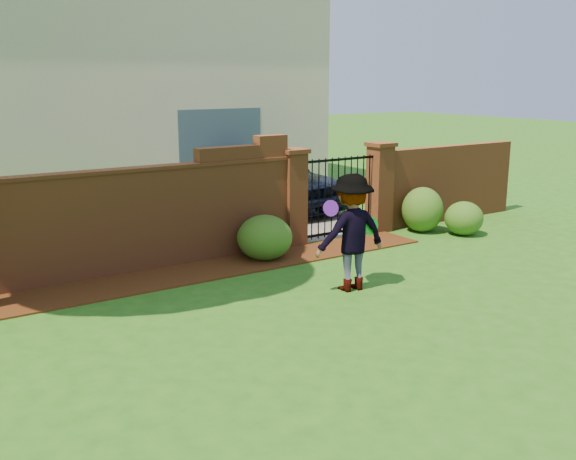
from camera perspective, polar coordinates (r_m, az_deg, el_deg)
ground at (r=8.32m, az=2.08°, el=-9.45°), size 80.00×80.00×0.01m
mulch_bed at (r=10.69m, az=-12.66°, el=-4.45°), size 11.10×1.08×0.03m
brick_wall at (r=10.77m, az=-19.44°, el=0.27°), size 8.70×0.31×2.16m
brick_wall_return at (r=15.27m, az=13.65°, el=3.99°), size 4.00×0.25×1.70m
pillar_left at (r=12.54m, az=0.42°, el=2.90°), size 0.50×0.50×1.88m
pillar_right at (r=13.87m, az=8.00°, el=3.77°), size 0.50×0.50×1.88m
iron_gate at (r=13.19m, az=4.39°, el=2.93°), size 1.78×0.03×1.60m
driveway at (r=16.63m, az=-4.13°, el=2.10°), size 3.20×8.00×0.01m
house at (r=19.04m, az=-17.16°, el=12.53°), size 12.40×6.40×6.30m
car at (r=16.08m, az=-1.22°, el=4.56°), size 2.53×4.82×1.56m
shrub_left at (r=11.66m, az=-2.04°, el=-0.66°), size 0.99×0.99×0.81m
shrub_middle at (r=14.04m, az=11.65°, el=1.76°), size 0.87×0.87×0.95m
shrub_right at (r=13.98m, az=15.10°, el=0.99°), size 0.79×0.79×0.70m
man at (r=9.92m, az=5.63°, el=-0.27°), size 1.23×0.79×1.80m
frisbee_purple at (r=9.61m, az=3.76°, el=1.91°), size 0.25×0.13×0.24m
frisbee_green at (r=10.07m, az=7.21°, el=0.37°), size 0.29×0.07×0.29m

